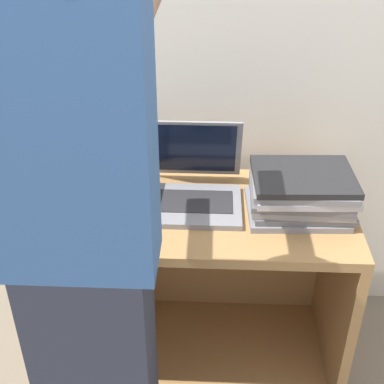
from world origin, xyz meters
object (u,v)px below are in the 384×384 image
Objects in this scene: laptop_open at (194,186)px; laptop_stack_left at (88,187)px; person at (81,246)px; laptop_stack_right at (301,192)px.

laptop_open is 0.97× the size of laptop_stack_left.
laptop_stack_left is 0.52m from person.
laptop_stack_right is at bearing 37.51° from person.
laptop_stack_right is 0.20× the size of person.
laptop_open is at bearing 8.97° from laptop_stack_left.
person is at bearing -142.49° from laptop_stack_right.
laptop_stack_left is (-0.37, -0.06, 0.02)m from laptop_open.
laptop_stack_right is (0.37, -0.06, 0.02)m from laptop_open.
laptop_stack_left is 0.74m from laptop_stack_right.
laptop_open reaches higher than laptop_stack_left.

